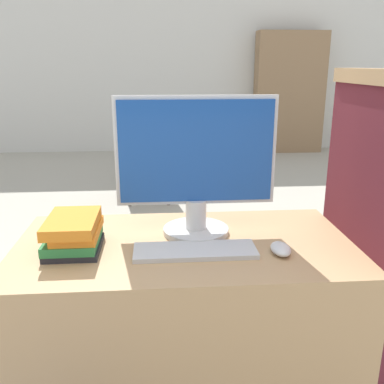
# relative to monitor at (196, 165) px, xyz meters

# --- Properties ---
(wall_back) EXTENTS (12.00, 0.06, 2.80)m
(wall_back) POSITION_rel_monitor_xyz_m (-0.05, 5.44, 0.39)
(wall_back) COLOR white
(wall_back) RESTS_ON ground_plane
(desk) EXTENTS (1.18, 0.63, 0.75)m
(desk) POSITION_rel_monitor_xyz_m (-0.05, -0.09, -0.63)
(desk) COLOR tan
(desk) RESTS_ON ground_plane
(carrel_divider) EXTENTS (0.07, 0.55, 1.34)m
(carrel_divider) POSITION_rel_monitor_xyz_m (0.57, -0.13, -0.33)
(carrel_divider) COLOR #5B1E28
(carrel_divider) RESTS_ON ground_plane
(monitor) EXTENTS (0.57, 0.24, 0.50)m
(monitor) POSITION_rel_monitor_xyz_m (0.00, 0.00, 0.00)
(monitor) COLOR silver
(monitor) RESTS_ON desk
(keyboard) EXTENTS (0.41, 0.14, 0.02)m
(keyboard) POSITION_rel_monitor_xyz_m (-0.02, -0.18, -0.25)
(keyboard) COLOR silver
(keyboard) RESTS_ON desk
(mouse) EXTENTS (0.06, 0.10, 0.03)m
(mouse) POSITION_rel_monitor_xyz_m (0.26, -0.21, -0.24)
(mouse) COLOR silver
(mouse) RESTS_ON desk
(book_stack) EXTENTS (0.18, 0.24, 0.12)m
(book_stack) POSITION_rel_monitor_xyz_m (-0.42, -0.12, -0.20)
(book_stack) COLOR #232328
(book_stack) RESTS_ON desk
(far_chair) EXTENTS (0.44, 0.44, 0.93)m
(far_chair) POSITION_rel_monitor_xyz_m (-0.24, 2.86, -0.50)
(far_chair) COLOR #38281E
(far_chair) RESTS_ON ground_plane
(bookshelf_far) EXTENTS (1.06, 0.32, 1.83)m
(bookshelf_far) POSITION_rel_monitor_xyz_m (1.91, 5.20, -0.09)
(bookshelf_far) COLOR #9E7A56
(bookshelf_far) RESTS_ON ground_plane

